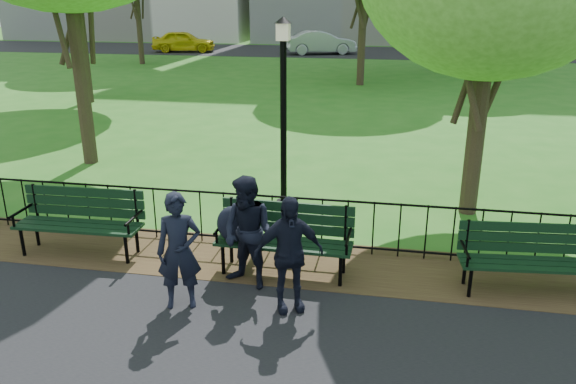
% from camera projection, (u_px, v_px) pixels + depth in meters
% --- Properties ---
extents(ground, '(120.00, 120.00, 0.00)m').
position_uv_depth(ground, '(225.00, 310.00, 7.30)').
color(ground, '#27671B').
extents(dirt_strip, '(60.00, 1.60, 0.01)m').
position_uv_depth(dirt_strip, '(253.00, 259.00, 8.69)').
color(dirt_strip, '#342315').
rests_on(dirt_strip, ground).
extents(far_street, '(70.00, 9.00, 0.01)m').
position_uv_depth(far_street, '(368.00, 52.00, 39.73)').
color(far_street, black).
rests_on(far_street, ground).
extents(iron_fence, '(24.06, 0.06, 1.00)m').
position_uv_depth(iron_fence, '(260.00, 218.00, 8.99)').
color(iron_fence, black).
rests_on(iron_fence, ground).
extents(park_bench_main, '(1.99, 0.66, 1.12)m').
position_uv_depth(park_bench_main, '(260.00, 228.00, 8.08)').
color(park_bench_main, black).
rests_on(park_bench_main, ground).
extents(park_bench_left_a, '(1.99, 0.67, 1.12)m').
position_uv_depth(park_bench_left_a, '(81.00, 214.00, 8.75)').
color(park_bench_left_a, black).
rests_on(park_bench_left_a, ground).
extents(park_bench_right_a, '(1.86, 0.73, 1.03)m').
position_uv_depth(park_bench_right_a, '(528.00, 251.00, 7.61)').
color(park_bench_right_a, black).
rests_on(park_bench_right_a, ground).
extents(lamppost, '(0.32, 0.32, 3.53)m').
position_uv_depth(lamppost, '(283.00, 109.00, 10.15)').
color(lamppost, black).
rests_on(lamppost, ground).
extents(person_left, '(0.66, 0.53, 1.56)m').
position_uv_depth(person_left, '(179.00, 251.00, 7.15)').
color(person_left, black).
rests_on(person_left, asphalt_path).
extents(person_mid, '(0.87, 0.68, 1.59)m').
position_uv_depth(person_mid, '(248.00, 233.00, 7.64)').
color(person_mid, black).
rests_on(person_mid, asphalt_path).
extents(person_right, '(0.98, 0.71, 1.55)m').
position_uv_depth(person_right, '(288.00, 254.00, 7.08)').
color(person_right, black).
rests_on(person_right, asphalt_path).
extents(taxi, '(4.60, 2.54, 1.48)m').
position_uv_depth(taxi, '(184.00, 41.00, 39.64)').
color(taxi, yellow).
rests_on(taxi, far_street).
extents(sedan_silver, '(5.03, 3.14, 1.57)m').
position_uv_depth(sedan_silver, '(321.00, 42.00, 38.14)').
color(sedan_silver, '#A2A4A9').
rests_on(sedan_silver, far_street).
extents(sedan_dark, '(5.89, 3.84, 1.59)m').
position_uv_depth(sedan_dark, '(520.00, 45.00, 36.24)').
color(sedan_dark, black).
rests_on(sedan_dark, far_street).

